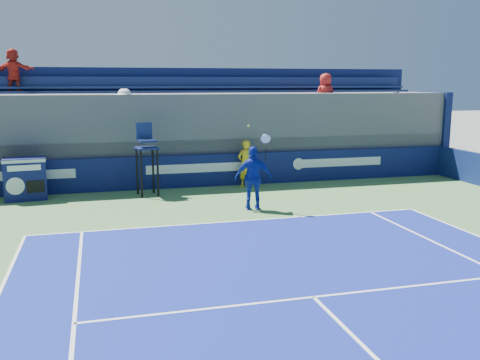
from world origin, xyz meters
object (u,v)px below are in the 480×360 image
object	(u,v)px
ball_person	(245,163)
tennis_player	(254,178)
umpire_chair	(146,151)
match_clock	(25,178)

from	to	relation	value
ball_person	tennis_player	xyz separation A→B (m)	(-0.75, -3.60, 0.11)
umpire_chair	tennis_player	xyz separation A→B (m)	(2.90, -2.95, -0.55)
umpire_chair	tennis_player	bearing A→B (deg)	-45.53
ball_person	tennis_player	size ratio (longest dim) A/B	0.67
ball_person	tennis_player	distance (m)	3.68
ball_person	match_clock	world-z (taller)	ball_person
umpire_chair	ball_person	bearing A→B (deg)	10.07
ball_person	match_clock	distance (m)	7.57
match_clock	ball_person	bearing A→B (deg)	2.74
ball_person	umpire_chair	bearing A→B (deg)	-4.55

